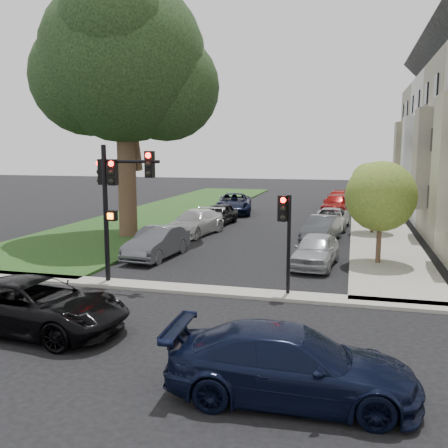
% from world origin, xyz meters
% --- Properties ---
extents(ground, '(140.00, 140.00, 0.00)m').
position_xyz_m(ground, '(0.00, 0.00, 0.00)').
color(ground, black).
rests_on(ground, ground).
extents(grass_strip, '(8.00, 44.00, 0.12)m').
position_xyz_m(grass_strip, '(-9.00, 24.00, 0.06)').
color(grass_strip, '#1C3112').
rests_on(grass_strip, ground).
extents(sidewalk_right, '(3.50, 44.00, 0.12)m').
position_xyz_m(sidewalk_right, '(6.75, 24.00, 0.06)').
color(sidewalk_right, gray).
rests_on(sidewalk_right, ground).
extents(sidewalk_cross, '(60.00, 1.00, 0.12)m').
position_xyz_m(sidewalk_cross, '(0.00, 2.00, 0.06)').
color(sidewalk_cross, gray).
rests_on(sidewalk_cross, ground).
extents(eucalyptus, '(10.14, 9.20, 14.37)m').
position_xyz_m(eucalyptus, '(-7.42, 11.52, 9.81)').
color(eucalyptus, '#3E2A1D').
rests_on(eucalyptus, ground).
extents(small_tree_a, '(3.02, 3.02, 4.53)m').
position_xyz_m(small_tree_a, '(6.20, 7.86, 3.01)').
color(small_tree_a, '#3E2A1D').
rests_on(small_tree_a, ground).
extents(small_tree_b, '(2.58, 2.58, 3.88)m').
position_xyz_m(small_tree_b, '(6.20, 16.08, 2.58)').
color(small_tree_b, '#3E2A1D').
rests_on(small_tree_b, ground).
extents(small_tree_c, '(2.67, 2.67, 4.01)m').
position_xyz_m(small_tree_c, '(6.20, 25.56, 2.66)').
color(small_tree_c, '#3E2A1D').
rests_on(small_tree_c, ground).
extents(traffic_signal_main, '(2.53, 0.65, 5.18)m').
position_xyz_m(traffic_signal_main, '(-3.39, 2.23, 3.57)').
color(traffic_signal_main, black).
rests_on(traffic_signal_main, ground).
extents(traffic_signal_secondary, '(0.47, 0.38, 3.51)m').
position_xyz_m(traffic_signal_secondary, '(2.87, 2.19, 2.44)').
color(traffic_signal_secondary, black).
rests_on(traffic_signal_secondary, ground).
extents(car_cross_near, '(5.47, 2.83, 1.48)m').
position_xyz_m(car_cross_near, '(-3.37, -2.86, 0.74)').
color(car_cross_near, black).
rests_on(car_cross_near, ground).
extents(car_cross_far, '(5.15, 2.26, 1.47)m').
position_xyz_m(car_cross_far, '(3.96, -4.89, 0.74)').
color(car_cross_far, black).
rests_on(car_cross_far, ground).
extents(car_parked_0, '(2.07, 4.31, 1.42)m').
position_xyz_m(car_parked_0, '(3.57, 6.96, 0.71)').
color(car_parked_0, '#999BA0').
rests_on(car_parked_0, ground).
extents(car_parked_1, '(2.19, 4.43, 1.40)m').
position_xyz_m(car_parked_1, '(3.46, 13.00, 0.70)').
color(car_parked_1, '#3F4247').
rests_on(car_parked_1, ground).
extents(car_parked_2, '(2.43, 4.76, 1.29)m').
position_xyz_m(car_parked_2, '(3.72, 17.74, 0.64)').
color(car_parked_2, '#999BA0').
rests_on(car_parked_2, ground).
extents(car_parked_3, '(2.47, 4.88, 1.59)m').
position_xyz_m(car_parked_3, '(3.81, 25.25, 0.80)').
color(car_parked_3, maroon).
rests_on(car_parked_3, ground).
extents(car_parked_4, '(2.48, 4.60, 1.27)m').
position_xyz_m(car_parked_4, '(3.73, 31.51, 0.63)').
color(car_parked_4, maroon).
rests_on(car_parked_4, ground).
extents(car_parked_5, '(1.87, 4.47, 1.44)m').
position_xyz_m(car_parked_5, '(-3.68, 6.77, 0.72)').
color(car_parked_5, '#3F4247').
rests_on(car_parked_5, ground).
extents(car_parked_6, '(2.85, 5.30, 1.46)m').
position_xyz_m(car_parked_6, '(-3.94, 13.31, 0.73)').
color(car_parked_6, silver).
rests_on(car_parked_6, ground).
extents(car_parked_7, '(2.11, 4.32, 1.42)m').
position_xyz_m(car_parked_7, '(-3.62, 17.50, 0.71)').
color(car_parked_7, black).
rests_on(car_parked_7, ground).
extents(car_parked_8, '(3.61, 6.08, 1.58)m').
position_xyz_m(car_parked_8, '(-3.97, 23.45, 0.79)').
color(car_parked_8, black).
rests_on(car_parked_8, ground).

